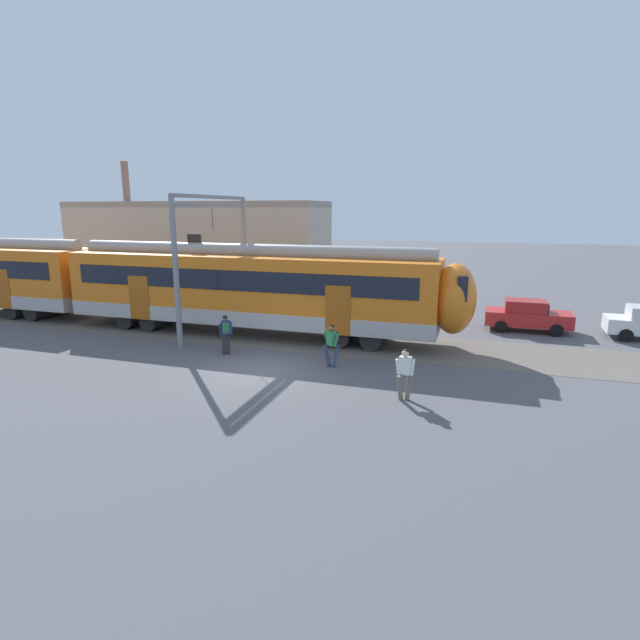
{
  "coord_description": "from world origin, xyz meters",
  "views": [
    {
      "loc": [
        7.7,
        -16.01,
        5.89
      ],
      "look_at": [
        1.69,
        2.31,
        1.6
      ],
      "focal_mm": 28.0,
      "sensor_mm": 36.0,
      "label": 1
    }
  ],
  "objects_px": {
    "pedestrian_white": "(405,370)",
    "commuter_train": "(100,280)",
    "pedestrian_green": "(332,342)",
    "parked_car_red": "(527,315)",
    "pedestrian_navy": "(226,331)"
  },
  "relations": [
    {
      "from": "pedestrian_navy",
      "to": "pedestrian_white",
      "type": "xyz_separation_m",
      "value": [
        7.79,
        -2.75,
        0.0
      ]
    },
    {
      "from": "commuter_train",
      "to": "pedestrian_navy",
      "type": "height_order",
      "value": "commuter_train"
    },
    {
      "from": "commuter_train",
      "to": "parked_car_red",
      "type": "height_order",
      "value": "commuter_train"
    },
    {
      "from": "pedestrian_white",
      "to": "parked_car_red",
      "type": "height_order",
      "value": "pedestrian_white"
    },
    {
      "from": "pedestrian_green",
      "to": "commuter_train",
      "type": "bearing_deg",
      "value": 165.17
    },
    {
      "from": "commuter_train",
      "to": "pedestrian_green",
      "type": "relative_size",
      "value": 22.83
    },
    {
      "from": "pedestrian_white",
      "to": "pedestrian_green",
      "type": "bearing_deg",
      "value": 141.48
    },
    {
      "from": "pedestrian_green",
      "to": "pedestrian_white",
      "type": "bearing_deg",
      "value": -38.52
    },
    {
      "from": "pedestrian_green",
      "to": "parked_car_red",
      "type": "relative_size",
      "value": 0.42
    },
    {
      "from": "pedestrian_white",
      "to": "commuter_train",
      "type": "bearing_deg",
      "value": 160.03
    },
    {
      "from": "pedestrian_navy",
      "to": "parked_car_red",
      "type": "relative_size",
      "value": 0.42
    },
    {
      "from": "pedestrian_green",
      "to": "parked_car_red",
      "type": "bearing_deg",
      "value": 48.73
    },
    {
      "from": "pedestrian_green",
      "to": "parked_car_red",
      "type": "height_order",
      "value": "pedestrian_green"
    },
    {
      "from": "pedestrian_green",
      "to": "pedestrian_white",
      "type": "distance_m",
      "value": 4.04
    },
    {
      "from": "pedestrian_green",
      "to": "parked_car_red",
      "type": "xyz_separation_m",
      "value": [
        7.49,
        8.53,
        -0.21
      ]
    }
  ]
}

